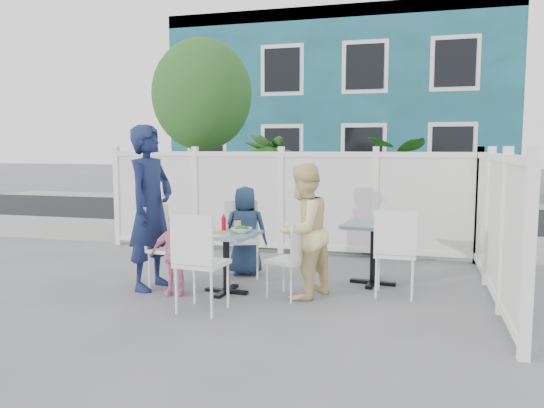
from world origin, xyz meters
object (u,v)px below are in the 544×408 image
(main_table, at_px, (226,246))
(toddler, at_px, (174,255))
(chair_right, at_px, (293,254))
(chair_back, at_px, (241,232))
(boy, at_px, (245,231))
(spare_table, at_px, (374,237))
(woman, at_px, (303,231))
(utility_cabinet, at_px, (193,196))
(chair_left, at_px, (165,241))
(chair_near, at_px, (198,256))
(man, at_px, (151,208))

(main_table, distance_m, toddler, 0.59)
(main_table, height_order, chair_right, chair_right)
(main_table, xyz_separation_m, chair_back, (-0.11, 0.86, 0.02))
(main_table, distance_m, chair_right, 0.79)
(main_table, height_order, boy, boy)
(spare_table, xyz_separation_m, woman, (-0.71, -0.79, 0.17))
(main_table, xyz_separation_m, boy, (-0.07, 0.90, 0.04))
(spare_table, bearing_deg, chair_back, 179.71)
(spare_table, xyz_separation_m, chair_back, (-1.70, 0.01, -0.01))
(utility_cabinet, relative_size, toddler, 1.52)
(main_table, relative_size, chair_left, 0.72)
(utility_cabinet, distance_m, chair_right, 5.00)
(spare_table, height_order, boy, boy)
(chair_right, distance_m, chair_near, 1.11)
(chair_back, bearing_deg, chair_left, 32.57)
(man, bearing_deg, chair_near, -122.15)
(main_table, distance_m, chair_left, 0.75)
(spare_table, height_order, woman, woman)
(chair_back, relative_size, toddler, 1.05)
(chair_right, bearing_deg, man, 110.18)
(utility_cabinet, distance_m, chair_near, 5.25)
(chair_right, xyz_separation_m, woman, (0.09, 0.09, 0.25))
(woman, bearing_deg, spare_table, 161.94)
(spare_table, xyz_separation_m, toddler, (-2.14, -1.08, -0.12))
(toddler, bearing_deg, utility_cabinet, 104.33)
(chair_back, bearing_deg, man, 26.36)
(chair_right, distance_m, woman, 0.28)
(utility_cabinet, relative_size, spare_table, 1.81)
(man, distance_m, boy, 1.33)
(main_table, bearing_deg, man, -177.68)
(chair_near, distance_m, boy, 1.69)
(chair_left, relative_size, chair_near, 0.97)
(chair_left, xyz_separation_m, chair_back, (0.65, 0.88, -0.01))
(chair_near, bearing_deg, chair_right, 48.88)
(toddler, bearing_deg, chair_back, 61.28)
(chair_left, xyz_separation_m, chair_near, (0.74, -0.76, 0.02))
(woman, xyz_separation_m, toddler, (-1.43, -0.29, -0.29))
(chair_right, bearing_deg, chair_left, 109.72)
(main_table, relative_size, man, 0.37)
(man, bearing_deg, chair_back, -35.36)
(main_table, relative_size, woman, 0.48)
(chair_back, bearing_deg, chair_right, 114.34)
(chair_right, relative_size, chair_back, 0.88)
(boy, xyz_separation_m, toddler, (-0.48, -1.13, -0.12))
(chair_near, distance_m, man, 1.24)
(chair_near, bearing_deg, main_table, 94.63)
(chair_near, relative_size, boy, 0.87)
(utility_cabinet, distance_m, chair_left, 4.27)
(toddler, bearing_deg, man, 146.64)
(spare_table, height_order, man, man)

